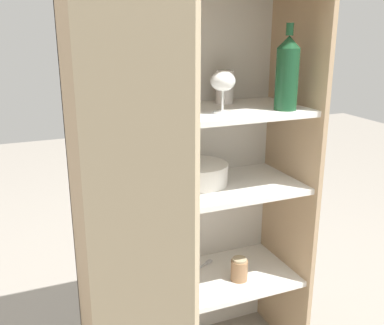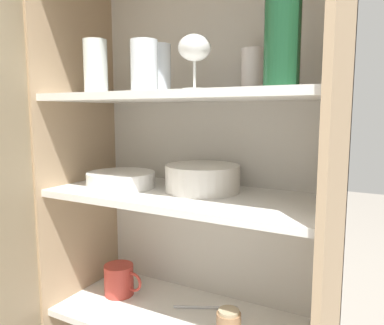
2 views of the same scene
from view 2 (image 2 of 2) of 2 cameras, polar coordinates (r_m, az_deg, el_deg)
cupboard_back_panel at (r=1.20m, az=3.02°, el=-4.46°), size 0.80×0.02×1.37m
cupboard_side_left at (r=1.28m, az=-16.52°, el=-3.96°), size 0.02×0.36×1.37m
cupboard_side_right at (r=0.92m, az=20.74°, el=-8.60°), size 0.02×0.36×1.37m
shelf_board_lower at (r=1.18m, az=-1.05°, el=-22.80°), size 0.76×0.33×0.02m
shelf_board_middle at (r=1.04m, az=-1.10°, el=-5.16°), size 0.76×0.33×0.02m
shelf_board_upper at (r=1.02m, az=-1.14°, el=10.00°), size 0.76×0.33×0.02m
tumbler_glass_0 at (r=0.97m, az=-7.30°, el=14.37°), size 0.07×0.07×0.13m
tumbler_glass_1 at (r=1.10m, az=-14.47°, el=13.92°), size 0.07×0.07×0.15m
tumbler_glass_2 at (r=1.04m, az=9.26°, el=13.60°), size 0.06×0.06×0.12m
tumbler_glass_3 at (r=1.04m, az=-5.08°, el=14.03°), size 0.07×0.07×0.13m
wine_glass_0 at (r=0.94m, az=0.39°, el=16.75°), size 0.08×0.08×0.13m
wine_bottle at (r=0.83m, az=13.65°, el=19.41°), size 0.08×0.08×0.28m
plate_stack_white at (r=1.13m, az=-10.75°, el=-2.57°), size 0.20×0.20×0.04m
mixing_bowl_large at (r=1.05m, az=1.62°, el=-2.21°), size 0.21×0.21×0.07m
coffee_mug_primary at (r=1.29m, az=-10.99°, el=-17.13°), size 0.14×0.09×0.10m
serving_spoon at (r=1.21m, az=2.99°, el=-21.18°), size 0.18×0.10×0.01m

